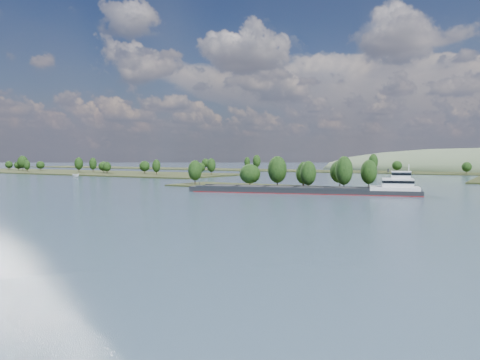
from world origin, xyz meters
The scene contains 7 objects.
ground centered at (0.00, 120.00, 0.00)m, with size 1800.00×1800.00×0.00m, color #395163.
tree_island centered at (7.00, 178.83, 4.25)m, with size 100.00×30.44×14.71m.
left_bank centered at (-229.11, 260.09, 0.88)m, with size 300.00×80.00×15.24m.
back_shoreline centered at (7.19, 399.80, 0.73)m, with size 900.00×60.00×16.49m.
hill_west centered at (60.00, 500.00, 0.00)m, with size 320.00×160.00×44.00m, color #4A5D40.
cargo_barge centered at (28.09, 161.15, 1.49)m, with size 87.09×33.19×11.83m.
motorboat centered at (-159.40, 204.30, 1.19)m, with size 2.31×6.15×2.38m, color white.
Camera 1 is at (93.92, -4.90, 14.10)m, focal length 35.00 mm.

